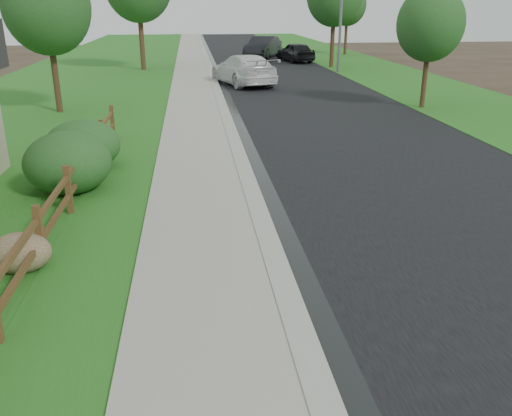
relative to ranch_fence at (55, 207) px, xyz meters
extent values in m
cube|color=black|center=(8.20, 28.60, -0.61)|extent=(8.00, 90.00, 0.02)
cube|color=gray|center=(4.00, 28.60, -0.56)|extent=(0.40, 90.00, 0.12)
cube|color=black|center=(4.35, 28.60, -0.60)|extent=(0.50, 90.00, 0.00)
cube|color=#9E988A|center=(2.70, 28.60, -0.57)|extent=(2.20, 90.00, 0.10)
cube|color=#22611B|center=(0.80, 28.60, -0.59)|extent=(1.60, 90.00, 0.06)
cube|color=#22611B|center=(-4.40, 28.60, -0.60)|extent=(9.00, 90.00, 0.04)
cube|color=#22611B|center=(15.10, 28.60, -0.60)|extent=(6.00, 90.00, 0.04)
cube|color=#462C17|center=(0.00, -1.20, -0.07)|extent=(0.12, 0.12, 1.10)
cube|color=#462C17|center=(0.00, 1.20, -0.07)|extent=(0.12, 0.12, 1.10)
cube|color=#462C17|center=(0.00, 3.60, -0.07)|extent=(0.12, 0.12, 1.10)
cube|color=#462C17|center=(0.00, 6.00, -0.07)|extent=(0.12, 0.12, 1.10)
cube|color=#462C17|center=(0.00, 8.40, -0.07)|extent=(0.12, 0.12, 1.10)
cube|color=#462C17|center=(0.00, -2.40, -0.17)|extent=(0.08, 2.35, 0.10)
cube|color=#462C17|center=(0.00, -2.40, 0.23)|extent=(0.08, 2.35, 0.10)
cube|color=#462C17|center=(0.00, 0.00, -0.17)|extent=(0.08, 2.35, 0.10)
cube|color=#462C17|center=(0.00, 0.00, 0.23)|extent=(0.08, 2.35, 0.10)
cube|color=#462C17|center=(0.00, 2.40, -0.17)|extent=(0.08, 2.35, 0.10)
cube|color=#462C17|center=(0.00, 2.40, 0.23)|extent=(0.08, 2.35, 0.10)
cube|color=#462C17|center=(0.00, 4.80, -0.17)|extent=(0.08, 2.35, 0.10)
cube|color=#462C17|center=(0.00, 4.80, 0.23)|extent=(0.08, 2.35, 0.10)
cube|color=#462C17|center=(0.00, 7.20, -0.17)|extent=(0.08, 2.35, 0.10)
cube|color=#462C17|center=(0.00, 7.20, 0.23)|extent=(0.08, 2.35, 0.10)
imported|color=silver|center=(5.60, 20.56, 0.22)|extent=(3.71, 6.01, 1.63)
imported|color=black|center=(10.80, 32.64, 0.13)|extent=(2.65, 4.56, 1.46)
imported|color=black|center=(8.72, 36.16, 0.26)|extent=(3.84, 5.48, 1.71)
cylinder|color=slate|center=(12.30, 25.48, 3.78)|extent=(0.18, 0.18, 8.79)
ellipsoid|color=brown|center=(-0.30, -1.41, -0.27)|extent=(1.06, 0.81, 0.69)
ellipsoid|color=#17421D|center=(-0.30, 2.75, 0.12)|extent=(2.04, 2.04, 1.47)
ellipsoid|color=#17421D|center=(-0.30, 4.64, 0.07)|extent=(2.05, 2.05, 1.37)
cylinder|color=#372016|center=(-2.80, 13.31, 1.20)|extent=(0.25, 0.25, 3.63)
ellipsoid|color=#17421D|center=(-2.80, 13.31, 3.54)|extent=(3.40, 3.40, 3.74)
cylinder|color=#372016|center=(12.60, 12.51, 0.90)|extent=(0.21, 0.21, 3.03)
ellipsoid|color=#17421D|center=(12.60, 12.51, 2.85)|extent=(2.77, 2.77, 3.05)
cylinder|color=#372016|center=(-0.48, 28.40, 1.76)|extent=(0.33, 0.33, 4.76)
cylinder|color=#372016|center=(12.60, 28.47, 1.48)|extent=(0.29, 0.29, 4.19)
cylinder|color=#372016|center=(16.30, 38.23, 1.21)|extent=(0.25, 0.25, 3.65)
ellipsoid|color=#17421D|center=(16.30, 38.23, 3.55)|extent=(3.22, 3.22, 3.54)
camera|label=1|loc=(2.67, -10.04, 3.65)|focal=38.00mm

